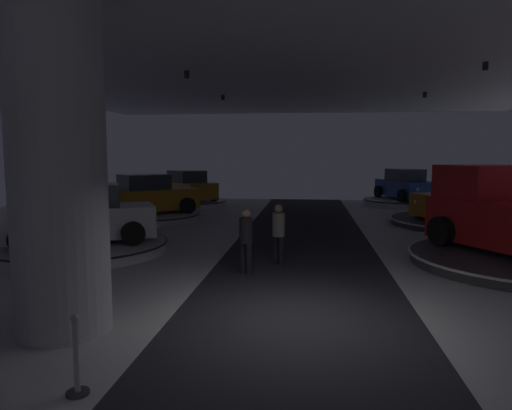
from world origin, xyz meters
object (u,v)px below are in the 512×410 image
object	(u,v)px
display_car_far_right	(467,200)
display_car_mid_left	(81,216)
display_platform_mid_left	(81,247)
display_platform_far_left	(148,217)
display_car_far_left	(147,196)
visitor_walking_near	(246,237)
display_platform_deep_right	(405,202)
display_platform_deep_left	(186,202)
column_left	(58,163)
display_car_deep_right	(406,186)
visitor_walking_far	(278,230)
display_platform_far_right	(465,222)
display_car_deep_left	(186,187)

from	to	relation	value
display_car_far_right	display_car_mid_left	distance (m)	14.77
display_platform_mid_left	display_car_mid_left	world-z (taller)	display_car_mid_left
display_platform_far_left	display_car_far_right	bearing A→B (deg)	1.33
display_car_far_left	visitor_walking_near	size ratio (longest dim) A/B	2.72
display_car_mid_left	display_platform_deep_right	size ratio (longest dim) A/B	0.98
display_platform_deep_left	display_platform_deep_right	bearing A→B (deg)	4.66
column_left	visitor_walking_near	bearing A→B (deg)	58.04
display_car_deep_right	visitor_walking_far	world-z (taller)	display_car_deep_right
display_car_far_right	visitor_walking_near	xyz separation A→B (m)	(-7.90, -8.78, -0.11)
display_platform_far_left	display_car_deep_right	bearing A→B (deg)	31.08
display_platform_far_right	display_car_deep_left	bearing A→B (deg)	155.48
display_platform_mid_left	display_platform_deep_right	world-z (taller)	display_platform_deep_right
visitor_walking_near	display_car_far_left	bearing A→B (deg)	123.11
display_platform_deep_left	display_car_deep_right	xyz separation A→B (m)	(12.45, 1.05, 0.98)
display_car_far_left	display_platform_deep_right	size ratio (longest dim) A/B	0.93
display_platform_far_left	display_platform_far_right	bearing A→B (deg)	1.28
display_car_deep_right	display_platform_far_right	bearing A→B (deg)	-82.36
display_platform_deep_left	visitor_walking_far	xyz separation A→B (m)	(6.25, -13.84, 0.75)
display_car_deep_right	visitor_walking_far	bearing A→B (deg)	-112.60
display_car_mid_left	display_platform_far_left	world-z (taller)	display_car_mid_left
column_left	display_car_deep_right	xyz separation A→B (m)	(9.37, 19.89, -1.62)
display_platform_far_left	visitor_walking_near	distance (m)	10.12
display_car_deep_left	visitor_walking_far	world-z (taller)	display_car_deep_left
display_platform_deep_right	display_car_deep_right	xyz separation A→B (m)	(-0.01, 0.03, 0.93)
display_platform_far_left	display_car_deep_left	bearing A→B (deg)	90.24
display_car_deep_right	display_car_deep_left	bearing A→B (deg)	-175.09
column_left	display_platform_mid_left	xyz separation A→B (m)	(-2.71, 5.78, -2.58)
column_left	visitor_walking_near	xyz separation A→B (m)	(2.46, 3.94, -1.84)
display_car_far_left	visitor_walking_near	xyz separation A→B (m)	(5.51, -8.45, -0.18)
display_platform_far_right	display_car_far_right	distance (m)	0.88
display_car_deep_right	display_platform_deep_right	bearing A→B (deg)	-72.82
display_car_far_right	display_car_deep_right	xyz separation A→B (m)	(-0.99, 7.16, 0.11)
display_car_far_right	visitor_walking_near	distance (m)	11.82
visitor_walking_far	display_car_deep_right	bearing A→B (deg)	67.40
display_platform_mid_left	display_platform_deep_left	bearing A→B (deg)	91.63
display_platform_far_right	display_car_mid_left	xyz separation A→B (m)	(-13.01, -6.92, 0.93)
display_platform_mid_left	display_car_deep_left	bearing A→B (deg)	91.53
column_left	display_platform_deep_right	xyz separation A→B (m)	(9.38, 19.86, -2.55)
display_platform_far_left	display_car_mid_left	bearing A→B (deg)	-86.98
display_car_far_right	display_platform_deep_right	xyz separation A→B (m)	(-0.98, 7.13, -0.82)
display_car_far_left	display_car_mid_left	bearing A→B (deg)	-86.77
display_platform_deep_left	display_platform_far_left	bearing A→B (deg)	-89.56
display_car_far_left	display_car_deep_right	size ratio (longest dim) A/B	0.95
display_platform_far_right	display_platform_mid_left	world-z (taller)	display_platform_mid_left
display_car_deep_left	display_car_deep_right	distance (m)	12.47
column_left	display_car_deep_right	distance (m)	22.05
display_platform_far_left	visitor_walking_near	bearing A→B (deg)	-57.06
display_car_mid_left	display_platform_deep_right	xyz separation A→B (m)	(12.06, 14.07, -0.87)
display_platform_far_right	display_car_deep_left	size ratio (longest dim) A/B	1.39
display_car_deep_left	visitor_walking_far	distance (m)	15.16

